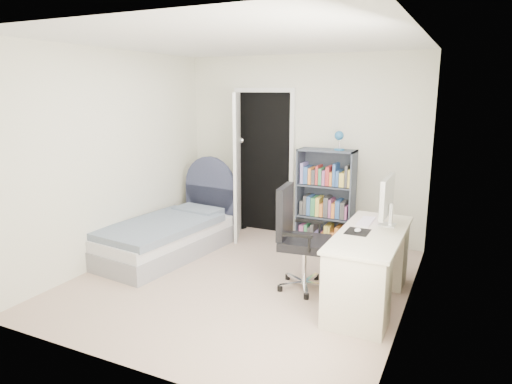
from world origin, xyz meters
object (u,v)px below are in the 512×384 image
at_px(bed, 170,234).
at_px(desk, 370,264).
at_px(office_chair, 297,233).
at_px(floor_lamp, 241,193).
at_px(bookcase, 326,204).
at_px(nightstand, 209,200).

relative_size(bed, desk, 1.31).
height_order(bed, office_chair, bed).
distance_m(floor_lamp, desk, 2.74).
distance_m(bookcase, office_chair, 1.35).
bearing_deg(floor_lamp, bookcase, -9.13).
height_order(bed, floor_lamp, floor_lamp).
bearing_deg(floor_lamp, office_chair, -46.91).
xyz_separation_m(nightstand, office_chair, (1.97, -1.49, 0.18)).
bearing_deg(nightstand, floor_lamp, 8.62).
distance_m(bookcase, desk, 1.63).
height_order(floor_lamp, office_chair, floor_lamp).
bearing_deg(bookcase, bed, -147.48).
xyz_separation_m(bed, desk, (2.55, -0.28, 0.14)).
bearing_deg(bookcase, desk, -57.67).
bearing_deg(office_chair, bookcase, 94.28).
height_order(bed, bookcase, bookcase).
distance_m(floor_lamp, bookcase, 1.38).
xyz_separation_m(bed, bookcase, (1.69, 1.08, 0.33)).
height_order(nightstand, desk, desk).
bearing_deg(office_chair, desk, -1.28).
height_order(desk, office_chair, desk).
distance_m(bed, bookcase, 2.03).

